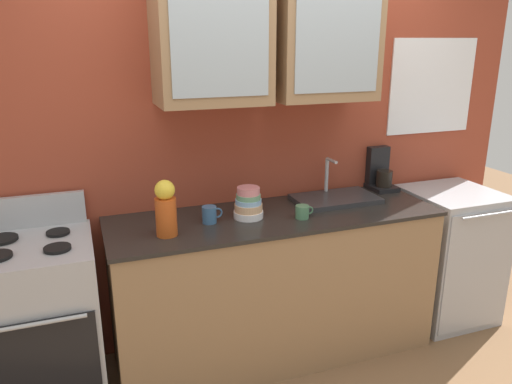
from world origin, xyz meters
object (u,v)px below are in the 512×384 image
object	(u,v)px
cup_near_bowls	(210,215)
coffee_maker	(380,173)
sink_faucet	(335,198)
vase	(166,209)
stove_range	(41,325)
bowl_stack	(248,204)
cup_near_sink	(302,212)
dishwasher	(448,254)

from	to	relation	value
cup_near_bowls	coffee_maker	distance (m)	1.32
sink_faucet	coffee_maker	xyz separation A→B (m)	(0.43, 0.14, 0.09)
vase	coffee_maker	xyz separation A→B (m)	(1.55, 0.35, -0.04)
stove_range	coffee_maker	bearing A→B (deg)	6.29
sink_faucet	coffee_maker	world-z (taller)	coffee_maker
bowl_stack	cup_near_sink	xyz separation A→B (m)	(0.29, -0.12, -0.04)
bowl_stack	dishwasher	xyz separation A→B (m)	(1.50, -0.01, -0.55)
bowl_stack	vase	world-z (taller)	vase
sink_faucet	bowl_stack	xyz separation A→B (m)	(-0.63, -0.10, 0.06)
vase	dishwasher	distance (m)	2.10
sink_faucet	dishwasher	distance (m)	1.01
sink_faucet	bowl_stack	size ratio (longest dim) A/B	2.89
vase	sink_faucet	bearing A→B (deg)	10.56
sink_faucet	coffee_maker	bearing A→B (deg)	18.33
stove_range	dishwasher	bearing A→B (deg)	-0.09
sink_faucet	stove_range	bearing A→B (deg)	-176.69
cup_near_bowls	coffee_maker	xyz separation A→B (m)	(1.29, 0.25, 0.06)
sink_faucet	dishwasher	xyz separation A→B (m)	(0.87, -0.11, -0.49)
sink_faucet	cup_near_sink	world-z (taller)	sink_faucet
coffee_maker	vase	bearing A→B (deg)	-167.25
stove_range	sink_faucet	distance (m)	1.88
stove_range	vase	distance (m)	0.92
sink_faucet	cup_near_sink	size ratio (longest dim) A/B	4.79
vase	cup_near_sink	distance (m)	0.80
cup_near_bowls	coffee_maker	bearing A→B (deg)	10.84
bowl_stack	cup_near_bowls	bearing A→B (deg)	-178.45
sink_faucet	coffee_maker	size ratio (longest dim) A/B	1.84
stove_range	sink_faucet	bearing A→B (deg)	3.31
cup_near_bowls	coffee_maker	size ratio (longest dim) A/B	0.41
bowl_stack	dishwasher	world-z (taller)	bowl_stack
sink_faucet	bowl_stack	world-z (taller)	sink_faucet
cup_near_sink	dishwasher	size ratio (longest dim) A/B	0.12
vase	bowl_stack	bearing A→B (deg)	12.56
cup_near_bowls	stove_range	bearing A→B (deg)	179.97
sink_faucet	vase	bearing A→B (deg)	-169.44
cup_near_sink	dishwasher	xyz separation A→B (m)	(1.21, 0.11, -0.51)
sink_faucet	vase	xyz separation A→B (m)	(-1.13, -0.21, 0.13)
cup_near_sink	coffee_maker	xyz separation A→B (m)	(0.76, 0.36, 0.07)
bowl_stack	cup_near_sink	size ratio (longest dim) A/B	1.65
cup_near_bowls	vase	bearing A→B (deg)	-158.32
bowl_stack	vase	size ratio (longest dim) A/B	0.60
dishwasher	stove_range	bearing A→B (deg)	179.91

